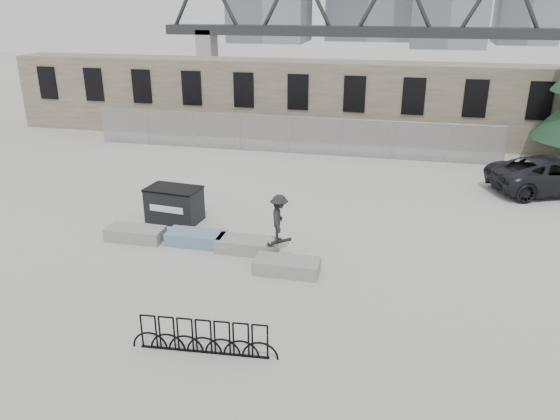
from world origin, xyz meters
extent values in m
plane|color=#B6B6B1|center=(0.00, 0.00, 0.00)|extent=(120.00, 120.00, 0.00)
cube|color=#6A624E|center=(0.00, 16.25, 2.25)|extent=(36.00, 2.50, 4.50)
cube|color=black|center=(-16.00, 14.98, 2.90)|extent=(1.20, 0.12, 2.00)
cube|color=black|center=(-12.80, 14.98, 2.90)|extent=(1.20, 0.12, 2.00)
cube|color=black|center=(-9.60, 14.98, 2.90)|extent=(1.20, 0.12, 2.00)
cube|color=black|center=(-6.40, 14.98, 2.90)|extent=(1.20, 0.12, 2.00)
cube|color=black|center=(-3.20, 14.98, 2.90)|extent=(1.20, 0.12, 2.00)
cube|color=black|center=(0.00, 14.98, 2.90)|extent=(1.20, 0.12, 2.00)
cube|color=black|center=(3.20, 14.98, 2.90)|extent=(1.20, 0.12, 2.00)
cube|color=black|center=(6.40, 14.98, 2.90)|extent=(1.20, 0.12, 2.00)
cube|color=black|center=(9.60, 14.98, 2.90)|extent=(1.20, 0.12, 2.00)
cube|color=black|center=(12.80, 14.98, 2.90)|extent=(1.20, 0.12, 2.00)
cylinder|color=gray|center=(-11.00, 12.50, 1.00)|extent=(0.06, 0.06, 2.00)
cylinder|color=gray|center=(-8.25, 12.50, 1.00)|extent=(0.06, 0.06, 2.00)
cylinder|color=gray|center=(-5.50, 12.50, 1.00)|extent=(0.06, 0.06, 2.00)
cylinder|color=gray|center=(-2.75, 12.50, 1.00)|extent=(0.06, 0.06, 2.00)
cylinder|color=gray|center=(0.00, 12.50, 1.00)|extent=(0.06, 0.06, 2.00)
cylinder|color=gray|center=(2.75, 12.50, 1.00)|extent=(0.06, 0.06, 2.00)
cylinder|color=gray|center=(5.50, 12.50, 1.00)|extent=(0.06, 0.06, 2.00)
cylinder|color=gray|center=(8.25, 12.50, 1.00)|extent=(0.06, 0.06, 2.00)
cylinder|color=gray|center=(11.00, 12.50, 1.00)|extent=(0.06, 0.06, 2.00)
cube|color=#99999E|center=(0.00, 12.50, 1.00)|extent=(22.00, 0.02, 2.00)
cylinder|color=gray|center=(0.00, 12.50, 2.00)|extent=(22.00, 0.04, 0.04)
cube|color=gray|center=(-2.86, 0.17, 0.22)|extent=(2.00, 0.90, 0.44)
cube|color=#2D471E|center=(-2.86, 0.17, 0.38)|extent=(1.76, 0.66, 0.10)
cube|color=#336499|center=(-0.66, 0.30, 0.22)|extent=(2.00, 0.90, 0.44)
cube|color=#2D471E|center=(-0.66, 0.30, 0.38)|extent=(1.76, 0.66, 0.10)
cube|color=gray|center=(1.18, 0.12, 0.22)|extent=(2.00, 0.90, 0.44)
cube|color=#2D471E|center=(1.18, 0.12, 0.38)|extent=(1.76, 0.66, 0.10)
cube|color=gray|center=(2.81, -1.07, 0.22)|extent=(2.00, 0.90, 0.44)
cube|color=#2D471E|center=(2.81, -1.07, 0.38)|extent=(1.76, 0.66, 0.10)
cube|color=black|center=(-2.19, 2.11, 0.63)|extent=(2.06, 1.36, 1.26)
cube|color=black|center=(-2.19, 2.11, 1.28)|extent=(2.11, 1.42, 0.06)
cube|color=white|center=(-2.26, 1.51, 0.68)|extent=(1.36, 0.16, 0.24)
cube|color=black|center=(1.75, -5.47, 0.02)|extent=(3.15, 0.29, 0.04)
torus|color=black|center=(0.41, -5.57, 0.45)|extent=(0.89, 0.11, 0.89)
torus|color=black|center=(0.85, -5.54, 0.45)|extent=(0.89, 0.11, 0.89)
torus|color=black|center=(1.30, -5.50, 0.45)|extent=(0.89, 0.11, 0.89)
torus|color=black|center=(1.75, -5.47, 0.45)|extent=(0.89, 0.11, 0.89)
torus|color=black|center=(2.20, -5.44, 0.45)|extent=(0.89, 0.11, 0.89)
torus|color=black|center=(2.65, -5.40, 0.45)|extent=(0.89, 0.11, 0.89)
torus|color=black|center=(3.10, -5.37, 0.45)|extent=(0.89, 0.11, 0.89)
cube|color=#2D3033|center=(10.00, 55.00, 4.00)|extent=(70.00, 3.00, 1.20)
cube|color=gray|center=(-20.00, 55.00, 2.00)|extent=(2.00, 3.00, 4.00)
imported|color=black|center=(12.48, 8.79, 0.77)|extent=(6.10, 4.34, 1.54)
imported|color=black|center=(2.37, -0.18, 1.42)|extent=(0.74, 1.09, 1.56)
cube|color=black|center=(2.37, -0.18, 0.61)|extent=(0.80, 0.31, 0.24)
cylinder|color=beige|center=(2.09, -0.25, 0.56)|extent=(0.06, 0.03, 0.06)
cylinder|color=beige|center=(2.09, -0.11, 0.56)|extent=(0.06, 0.03, 0.06)
cylinder|color=beige|center=(2.65, -0.25, 0.56)|extent=(0.06, 0.03, 0.06)
cylinder|color=beige|center=(2.65, -0.11, 0.56)|extent=(0.06, 0.03, 0.06)
camera|label=1|loc=(5.92, -15.68, 7.91)|focal=35.00mm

